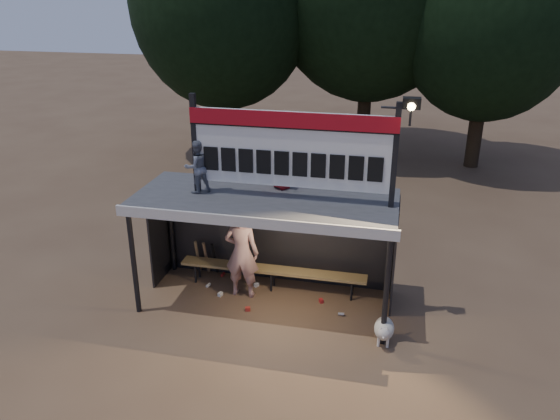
{
  "coord_description": "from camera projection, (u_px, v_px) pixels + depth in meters",
  "views": [
    {
      "loc": [
        2.39,
        -9.38,
        6.03
      ],
      "look_at": [
        0.2,
        0.4,
        1.9
      ],
      "focal_mm": 35.0,
      "sensor_mm": 36.0,
      "label": 1
    }
  ],
  "objects": [
    {
      "name": "ground",
      "position": [
        266.0,
        301.0,
        11.24
      ],
      "size": [
        80.0,
        80.0,
        0.0
      ],
      "primitive_type": "plane",
      "color": "brown",
      "rests_on": "ground"
    },
    {
      "name": "dugout_shelter",
      "position": [
        268.0,
        215.0,
        10.76
      ],
      "size": [
        5.1,
        2.08,
        2.32
      ],
      "color": "#3D3D40",
      "rests_on": "ground"
    },
    {
      "name": "player",
      "position": [
        242.0,
        253.0,
        11.13
      ],
      "size": [
        0.71,
        0.47,
        1.95
      ],
      "primitive_type": "imported",
      "rotation": [
        0.0,
        0.0,
        3.14
      ],
      "color": "silver",
      "rests_on": "ground"
    },
    {
      "name": "child_a",
      "position": [
        197.0,
        167.0,
        10.39
      ],
      "size": [
        0.63,
        0.63,
        1.03
      ],
      "primitive_type": "imported",
      "rotation": [
        0.0,
        0.0,
        3.9
      ],
      "color": "slate",
      "rests_on": "dugout_shelter"
    },
    {
      "name": "scoreboard_assembly",
      "position": [
        294.0,
        147.0,
        9.85
      ],
      "size": [
        4.1,
        0.27,
        1.99
      ],
      "color": "black",
      "rests_on": "dugout_shelter"
    },
    {
      "name": "child_b",
      "position": [
        281.0,
        163.0,
        10.62
      ],
      "size": [
        0.57,
        0.57,
        1.01
      ],
      "primitive_type": "imported",
      "rotation": [
        0.0,
        0.0,
        2.36
      ],
      "color": "#A61921",
      "rests_on": "dugout_shelter"
    },
    {
      "name": "litter",
      "position": [
        258.0,
        294.0,
        11.43
      ],
      "size": [
        3.04,
        1.36,
        0.08
      ],
      "color": "red",
      "rests_on": "ground"
    },
    {
      "name": "tree_right",
      "position": [
        492.0,
        14.0,
        17.73
      ],
      "size": [
        6.08,
        6.08,
        8.72
      ],
      "color": "#302215",
      "rests_on": "ground"
    },
    {
      "name": "tree_left",
      "position": [
        223.0,
        2.0,
        18.97
      ],
      "size": [
        6.46,
        6.46,
        9.27
      ],
      "color": "black",
      "rests_on": "ground"
    },
    {
      "name": "dog",
      "position": [
        384.0,
        329.0,
        9.86
      ],
      "size": [
        0.36,
        0.81,
        0.49
      ],
      "color": "beige",
      "rests_on": "ground"
    },
    {
      "name": "bats",
      "position": [
        206.0,
        257.0,
        12.14
      ],
      "size": [
        0.47,
        0.33,
        0.84
      ],
      "color": "#A67F4D",
      "rests_on": "ground"
    },
    {
      "name": "bench",
      "position": [
        272.0,
        270.0,
        11.57
      ],
      "size": [
        4.0,
        0.35,
        0.48
      ],
      "color": "olive",
      "rests_on": "ground"
    }
  ]
}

